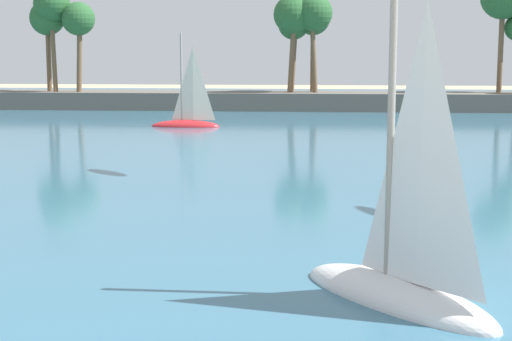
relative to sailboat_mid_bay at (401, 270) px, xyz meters
The scene contains 4 objects.
sea 46.24m from the sailboat_mid_bay, 93.97° to the left, with size 220.00×110.44×0.06m, color #386B84.
palm_headland 61.49m from the sailboat_mid_bay, 94.04° to the left, with size 80.30×6.04×13.21m.
sailboat_mid_bay is the anchor object (origin of this frame).
sailboat_far_left 44.88m from the sailboat_mid_bay, 106.05° to the left, with size 5.41×1.65×7.83m.
Camera 1 is at (1.17, -3.43, 6.30)m, focal length 56.72 mm.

